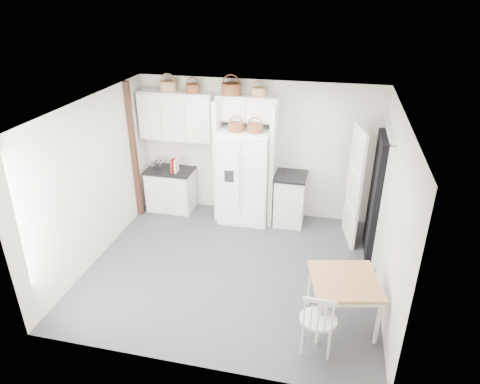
# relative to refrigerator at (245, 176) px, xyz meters

# --- Properties ---
(floor) EXTENTS (4.50, 4.50, 0.00)m
(floor) POSITION_rel_refrigerator_xyz_m (0.15, -1.65, -0.89)
(floor) COLOR #44444A
(floor) RESTS_ON ground
(ceiling) EXTENTS (4.50, 4.50, 0.00)m
(ceiling) POSITION_rel_refrigerator_xyz_m (0.15, -1.65, 1.71)
(ceiling) COLOR white
(ceiling) RESTS_ON wall_back
(wall_back) EXTENTS (4.50, 0.00, 4.50)m
(wall_back) POSITION_rel_refrigerator_xyz_m (0.15, 0.35, 0.41)
(wall_back) COLOR beige
(wall_back) RESTS_ON floor
(wall_left) EXTENTS (0.00, 4.00, 4.00)m
(wall_left) POSITION_rel_refrigerator_xyz_m (-2.10, -1.65, 0.41)
(wall_left) COLOR beige
(wall_left) RESTS_ON floor
(wall_right) EXTENTS (0.00, 4.00, 4.00)m
(wall_right) POSITION_rel_refrigerator_xyz_m (2.40, -1.65, 0.41)
(wall_right) COLOR beige
(wall_right) RESTS_ON floor
(refrigerator) EXTENTS (0.92, 0.74, 1.78)m
(refrigerator) POSITION_rel_refrigerator_xyz_m (0.00, 0.00, 0.00)
(refrigerator) COLOR white
(refrigerator) RESTS_ON floor
(base_cab_left) EXTENTS (0.88, 0.55, 0.81)m
(base_cab_left) POSITION_rel_refrigerator_xyz_m (-1.52, 0.05, -0.48)
(base_cab_left) COLOR silver
(base_cab_left) RESTS_ON floor
(base_cab_right) EXTENTS (0.53, 0.64, 0.93)m
(base_cab_right) POSITION_rel_refrigerator_xyz_m (0.85, 0.05, -0.42)
(base_cab_right) COLOR silver
(base_cab_right) RESTS_ON floor
(dining_table) EXTENTS (1.02, 1.02, 0.71)m
(dining_table) POSITION_rel_refrigerator_xyz_m (1.85, -2.51, -0.53)
(dining_table) COLOR #9E673D
(dining_table) RESTS_ON floor
(windsor_chair) EXTENTS (0.47, 0.43, 0.93)m
(windsor_chair) POSITION_rel_refrigerator_xyz_m (1.56, -3.05, -0.42)
(windsor_chair) COLOR silver
(windsor_chair) RESTS_ON floor
(counter_left) EXTENTS (0.92, 0.59, 0.04)m
(counter_left) POSITION_rel_refrigerator_xyz_m (-1.52, 0.05, -0.06)
(counter_left) COLOR black
(counter_left) RESTS_ON base_cab_left
(counter_right) EXTENTS (0.57, 0.68, 0.04)m
(counter_right) POSITION_rel_refrigerator_xyz_m (0.85, 0.05, 0.07)
(counter_right) COLOR black
(counter_right) RESTS_ON base_cab_right
(toaster) EXTENTS (0.27, 0.20, 0.17)m
(toaster) POSITION_rel_refrigerator_xyz_m (-1.73, 0.03, 0.05)
(toaster) COLOR silver
(toaster) RESTS_ON counter_left
(cookbook_red) EXTENTS (0.05, 0.17, 0.26)m
(cookbook_red) POSITION_rel_refrigerator_xyz_m (-1.41, -0.03, 0.09)
(cookbook_red) COLOR maroon
(cookbook_red) RESTS_ON counter_left
(cookbook_cream) EXTENTS (0.04, 0.17, 0.25)m
(cookbook_cream) POSITION_rel_refrigerator_xyz_m (-1.34, -0.03, 0.09)
(cookbook_cream) COLOR beige
(cookbook_cream) RESTS_ON counter_left
(basket_upper_b) EXTENTS (0.31, 0.31, 0.18)m
(basket_upper_b) POSITION_rel_refrigerator_xyz_m (-1.47, 0.18, 1.55)
(basket_upper_b) COLOR #9E7B49
(basket_upper_b) RESTS_ON upper_cabinet
(basket_upper_c) EXTENTS (0.26, 0.26, 0.15)m
(basket_upper_c) POSITION_rel_refrigerator_xyz_m (-1.00, 0.18, 1.54)
(basket_upper_c) COLOR #532619
(basket_upper_c) RESTS_ON upper_cabinet
(basket_bridge_a) EXTENTS (0.35, 0.35, 0.20)m
(basket_bridge_a) POSITION_rel_refrigerator_xyz_m (-0.30, 0.18, 1.56)
(basket_bridge_a) COLOR #532619
(basket_bridge_a) RESTS_ON bridge_cabinet
(basket_bridge_b) EXTENTS (0.26, 0.26, 0.15)m
(basket_bridge_b) POSITION_rel_refrigerator_xyz_m (0.19, 0.18, 1.54)
(basket_bridge_b) COLOR #9E7B49
(basket_bridge_b) RESTS_ON bridge_cabinet
(basket_fridge_a) EXTENTS (0.27, 0.27, 0.15)m
(basket_fridge_a) POSITION_rel_refrigerator_xyz_m (-0.15, -0.10, 0.96)
(basket_fridge_a) COLOR #532619
(basket_fridge_a) RESTS_ON refrigerator
(basket_fridge_b) EXTENTS (0.28, 0.28, 0.15)m
(basket_fridge_b) POSITION_rel_refrigerator_xyz_m (0.19, -0.10, 0.96)
(basket_fridge_b) COLOR #532619
(basket_fridge_b) RESTS_ON refrigerator
(upper_cabinet) EXTENTS (1.40, 0.34, 0.90)m
(upper_cabinet) POSITION_rel_refrigerator_xyz_m (-1.35, 0.18, 1.01)
(upper_cabinet) COLOR silver
(upper_cabinet) RESTS_ON wall_back
(bridge_cabinet) EXTENTS (1.12, 0.34, 0.45)m
(bridge_cabinet) POSITION_rel_refrigerator_xyz_m (0.00, 0.18, 1.24)
(bridge_cabinet) COLOR silver
(bridge_cabinet) RESTS_ON wall_back
(fridge_panel_left) EXTENTS (0.08, 0.60, 2.30)m
(fridge_panel_left) POSITION_rel_refrigerator_xyz_m (-0.51, 0.05, 0.26)
(fridge_panel_left) COLOR silver
(fridge_panel_left) RESTS_ON floor
(fridge_panel_right) EXTENTS (0.08, 0.60, 2.30)m
(fridge_panel_right) POSITION_rel_refrigerator_xyz_m (0.51, 0.05, 0.26)
(fridge_panel_right) COLOR silver
(fridge_panel_right) RESTS_ON floor
(trim_post) EXTENTS (0.09, 0.09, 2.60)m
(trim_post) POSITION_rel_refrigerator_xyz_m (-2.05, -0.30, 0.41)
(trim_post) COLOR #421E17
(trim_post) RESTS_ON floor
(doorway_void) EXTENTS (0.18, 0.85, 2.05)m
(doorway_void) POSITION_rel_refrigerator_xyz_m (2.31, -0.65, 0.14)
(doorway_void) COLOR black
(doorway_void) RESTS_ON floor
(door_slab) EXTENTS (0.21, 0.79, 2.05)m
(door_slab) POSITION_rel_refrigerator_xyz_m (1.95, -0.32, 0.14)
(door_slab) COLOR white
(door_slab) RESTS_ON floor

